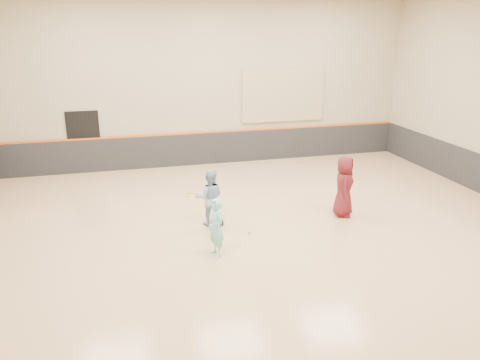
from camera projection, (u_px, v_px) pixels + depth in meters
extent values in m
cube|color=tan|center=(256.00, 229.00, 12.27)|extent=(15.00, 12.00, 0.20)
cube|color=tan|center=(210.00, 83.00, 16.82)|extent=(15.00, 0.02, 6.00)
cube|color=tan|center=(396.00, 193.00, 5.78)|extent=(15.00, 0.02, 6.00)
cube|color=#232326|center=(211.00, 148.00, 17.54)|extent=(14.90, 0.04, 1.20)
cube|color=#D85914|center=(211.00, 132.00, 17.34)|extent=(14.90, 0.03, 0.06)
cube|color=tan|center=(283.00, 95.00, 17.59)|extent=(3.20, 0.08, 2.00)
cube|color=black|center=(84.00, 142.00, 16.32)|extent=(1.10, 0.05, 2.20)
imported|color=#7FDBDC|center=(216.00, 227.00, 10.44)|extent=(0.46, 0.57, 1.37)
imported|color=#86A4CF|center=(210.00, 198.00, 12.08)|extent=(0.83, 0.71, 1.49)
imported|color=#58141C|center=(344.00, 187.00, 12.64)|extent=(0.81, 0.96, 1.67)
sphere|color=#B7D631|center=(249.00, 232.00, 11.75)|extent=(0.07, 0.07, 0.07)
sphere|color=#B5CB2F|center=(349.00, 181.00, 12.55)|extent=(0.07, 0.07, 0.07)
sphere|color=#B0CA2F|center=(216.00, 201.00, 13.82)|extent=(0.07, 0.07, 0.07)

